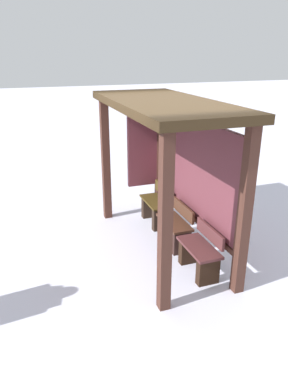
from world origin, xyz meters
name	(u,v)px	position (x,y,z in m)	size (l,w,h in m)	color
ground_plane	(160,247)	(0.00, 0.00, 0.00)	(60.00, 60.00, 0.00)	silver
bus_shelter	(171,141)	(-0.09, 0.18, 1.76)	(3.19, 1.38, 2.40)	#45271E
bench_left_inside	(156,208)	(-0.88, 0.26, 0.31)	(0.78, 0.36, 0.74)	#453516
bench_center_inside	(175,228)	(0.00, 0.26, 0.30)	(0.78, 0.35, 0.71)	#492B1D
bench_right_inside	(200,254)	(0.88, 0.26, 0.30)	(0.78, 0.37, 0.71)	#512829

